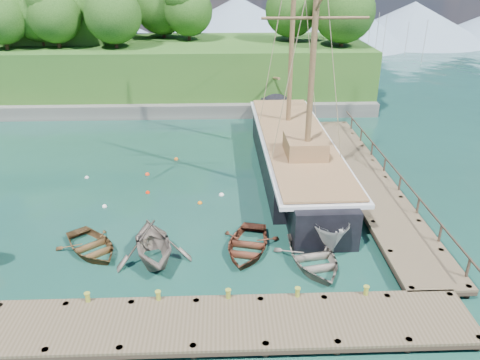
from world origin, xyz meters
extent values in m
plane|color=#16352C|center=(0.00, 0.00, 0.00)|extent=(160.00, 160.00, 0.00)
cube|color=brown|center=(2.00, -6.50, 0.54)|extent=(20.00, 3.20, 0.12)
cube|color=#2F251C|center=(2.00, -6.50, 0.38)|extent=(20.00, 3.20, 0.20)
cylinder|color=#2F251C|center=(11.70, -7.80, 0.05)|extent=(0.28, 0.28, 1.10)
cylinder|color=#2F251C|center=(-7.70, -5.20, 0.05)|extent=(0.28, 0.28, 1.10)
cylinder|color=#2F251C|center=(11.70, -5.20, 0.05)|extent=(0.28, 0.28, 1.10)
cube|color=brown|center=(11.50, 7.00, 0.54)|extent=(3.20, 24.00, 0.12)
cube|color=#2F251C|center=(11.50, 7.00, 0.38)|extent=(3.20, 24.00, 0.20)
cylinder|color=#2F251C|center=(10.20, -4.70, 0.05)|extent=(0.28, 0.28, 1.10)
cylinder|color=#2F251C|center=(12.80, -4.70, 0.05)|extent=(0.28, 0.28, 1.10)
cylinder|color=#2F251C|center=(10.20, 18.70, 0.05)|extent=(0.28, 0.28, 1.10)
cylinder|color=#2F251C|center=(12.80, 18.70, 0.05)|extent=(0.28, 0.28, 1.10)
cylinder|color=olive|center=(-4.00, -5.10, 0.00)|extent=(0.26, 0.26, 0.45)
cylinder|color=olive|center=(-1.00, -5.10, 0.00)|extent=(0.26, 0.26, 0.45)
cylinder|color=olive|center=(2.00, -5.10, 0.00)|extent=(0.26, 0.26, 0.45)
cylinder|color=olive|center=(5.00, -5.10, 0.00)|extent=(0.26, 0.26, 0.45)
cylinder|color=olive|center=(8.00, -5.10, 0.00)|extent=(0.26, 0.26, 0.45)
imported|color=#51391D|center=(-5.07, -0.36, 0.00)|extent=(4.81, 5.00, 0.84)
imported|color=#71665B|center=(-1.72, -1.30, 0.00)|extent=(4.85, 5.27, 2.33)
imported|color=#4F2619|center=(3.04, -0.61, 0.00)|extent=(4.05, 4.95, 0.90)
imported|color=#696258|center=(6.29, -1.90, 0.00)|extent=(4.06, 5.10, 0.95)
imported|color=#BAB9B3|center=(7.35, 0.68, 0.00)|extent=(2.20, 5.55, 2.13)
cube|color=black|center=(7.02, 9.56, 0.77)|extent=(5.13, 15.14, 3.13)
cube|color=black|center=(6.86, 19.24, 0.77)|extent=(2.77, 4.78, 2.82)
cube|color=black|center=(7.15, 0.95, 0.77)|extent=(3.49, 3.93, 2.97)
cube|color=silver|center=(7.02, 9.56, 2.29)|extent=(5.26, 19.88, 0.25)
cube|color=brown|center=(7.02, 9.56, 2.54)|extent=(4.81, 19.44, 0.12)
cube|color=brown|center=(7.07, 6.33, 3.14)|extent=(2.49, 3.04, 1.20)
cylinder|color=brown|center=(6.80, 22.82, 3.74)|extent=(0.35, 6.90, 1.69)
cylinder|color=brown|center=(6.95, 13.43, 10.86)|extent=(0.36, 0.36, 16.63)
cylinder|color=brown|center=(7.08, 5.69, 10.19)|extent=(0.36, 0.36, 15.30)
sphere|color=white|center=(-5.53, 4.55, 0.00)|extent=(0.30, 0.30, 0.30)
sphere|color=#F01D00|center=(-3.13, 6.38, 0.00)|extent=(0.28, 0.28, 0.28)
sphere|color=orange|center=(0.36, 4.78, 0.00)|extent=(0.29, 0.29, 0.29)
sphere|color=white|center=(1.71, 5.86, 0.00)|extent=(0.33, 0.33, 0.33)
sphere|color=red|center=(-3.56, 9.27, 0.00)|extent=(0.32, 0.32, 0.32)
sphere|color=orange|center=(-1.74, 12.03, 0.00)|extent=(0.33, 0.33, 0.33)
sphere|color=silver|center=(-7.73, 8.89, 0.00)|extent=(0.29, 0.29, 0.29)
cube|color=#474744|center=(-8.00, 24.00, 0.60)|extent=(50.00, 4.00, 1.40)
cube|color=#20511A|center=(-8.00, 30.00, 3.00)|extent=(50.00, 14.00, 6.00)
cube|color=#20511A|center=(-22.00, 34.00, 5.00)|extent=(24.00, 12.00, 10.00)
cylinder|color=#382616|center=(-16.10, 28.11, 6.70)|extent=(0.36, 0.36, 1.40)
sphere|color=#183F12|center=(-16.10, 28.11, 9.10)|extent=(5.42, 5.42, 5.42)
cylinder|color=#382616|center=(-14.18, 26.81, 6.70)|extent=(0.36, 0.36, 1.40)
sphere|color=#183F12|center=(-14.18, 26.81, 8.96)|extent=(5.02, 5.02, 5.02)
cylinder|color=#382616|center=(-20.73, 34.78, 6.70)|extent=(0.36, 0.36, 1.40)
sphere|color=#183F12|center=(-20.73, 34.78, 9.39)|extent=(6.25, 6.25, 6.25)
cylinder|color=#382616|center=(13.91, 26.65, 6.70)|extent=(0.36, 0.36, 1.40)
sphere|color=#183F12|center=(13.91, 26.65, 9.30)|extent=(6.00, 6.00, 6.00)
cylinder|color=#382616|center=(-1.61, 31.21, 6.70)|extent=(0.36, 0.36, 1.40)
sphere|color=#183F12|center=(-1.61, 31.21, 9.00)|extent=(5.13, 5.13, 5.13)
cylinder|color=#382616|center=(-21.53, 35.53, 6.70)|extent=(0.36, 0.36, 1.40)
sphere|color=#183F12|center=(-21.53, 35.53, 8.88)|extent=(4.80, 4.80, 4.80)
cylinder|color=#382616|center=(-10.15, 30.20, 6.70)|extent=(0.36, 0.36, 1.40)
sphere|color=#183F12|center=(-10.15, 30.20, 9.24)|extent=(5.82, 5.82, 5.82)
cylinder|color=#382616|center=(-4.58, 33.35, 6.70)|extent=(0.36, 0.36, 1.40)
sphere|color=#183F12|center=(-4.58, 33.35, 9.32)|extent=(6.05, 6.05, 6.05)
cylinder|color=#382616|center=(14.09, 27.65, 6.70)|extent=(0.36, 0.36, 1.40)
sphere|color=#183F12|center=(14.09, 27.65, 8.87)|extent=(4.77, 4.77, 4.77)
cylinder|color=#382616|center=(-8.51, 26.55, 6.70)|extent=(0.36, 0.36, 1.40)
sphere|color=#183F12|center=(-8.51, 26.55, 9.11)|extent=(5.47, 5.47, 5.47)
cylinder|color=#382616|center=(9.27, 30.39, 6.70)|extent=(0.36, 0.36, 1.40)
sphere|color=#183F12|center=(9.27, 30.39, 9.14)|extent=(5.55, 5.55, 5.55)
cylinder|color=#382616|center=(-10.01, 37.76, 6.70)|extent=(0.36, 0.36, 1.40)
sphere|color=#183F12|center=(-10.01, 37.76, 9.39)|extent=(6.25, 6.25, 6.25)
cylinder|color=#382616|center=(-17.91, 31.40, 6.70)|extent=(0.36, 0.36, 1.40)
sphere|color=#183F12|center=(-17.91, 31.40, 9.12)|extent=(5.47, 5.47, 5.47)
cylinder|color=#382616|center=(-19.61, 31.47, 6.70)|extent=(0.36, 0.36, 1.40)
sphere|color=#183F12|center=(-19.61, 31.47, 9.31)|extent=(6.04, 6.04, 6.04)
cylinder|color=#382616|center=(-5.73, 38.37, 6.70)|extent=(0.36, 0.36, 1.40)
sphere|color=#183F12|center=(-5.73, 38.37, 9.26)|extent=(5.89, 5.89, 5.89)
cylinder|color=#382616|center=(-11.90, 31.02, 6.70)|extent=(0.36, 0.36, 1.40)
sphere|color=#183F12|center=(-11.90, 31.02, 9.33)|extent=(6.08, 6.08, 6.08)
cylinder|color=#382616|center=(-18.91, 26.06, 6.70)|extent=(0.36, 0.36, 1.40)
sphere|color=#183F12|center=(-18.91, 26.06, 8.87)|extent=(4.77, 4.77, 4.77)
cone|color=#728CA5|center=(20.00, 70.00, 4.50)|extent=(36.00, 36.00, 9.00)
cone|color=#728CA5|center=(38.00, 70.00, 3.50)|extent=(28.00, 28.00, 7.00)
cone|color=#728CA5|center=(5.00, 70.00, 4.00)|extent=(32.00, 32.00, 8.00)
cone|color=#728CA5|center=(-30.00, 70.00, 5.00)|extent=(40.00, 40.00, 10.00)
camera|label=1|loc=(1.90, -21.23, 13.81)|focal=35.00mm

